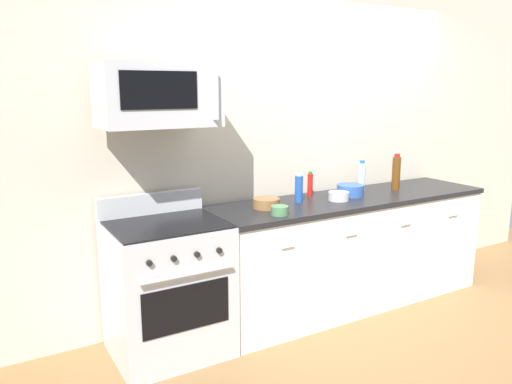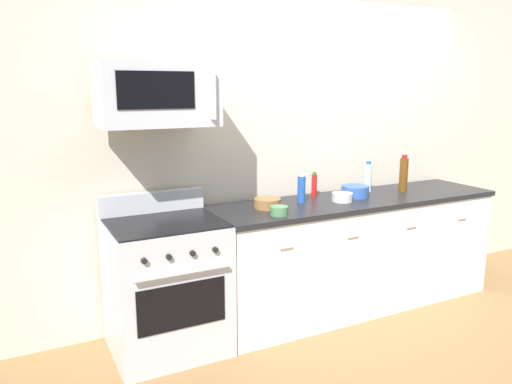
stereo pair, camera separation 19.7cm
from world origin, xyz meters
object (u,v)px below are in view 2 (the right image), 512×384
object	(u,v)px
bottle_soda_blue	(301,189)
bowl_blue_mixing	(355,191)
microwave	(157,95)
bowl_steel_prep	(342,197)
range_oven	(167,285)
bottle_water_clear	(368,177)
bottle_hot_sauce_red	(314,185)
bowl_green_glaze	(279,211)
bowl_wooden_salad	(267,203)
bottle_wine_amber	(404,174)

from	to	relation	value
bottle_soda_blue	bowl_blue_mixing	distance (m)	0.51
bottle_soda_blue	bowl_blue_mixing	size ratio (longest dim) A/B	1.02
microwave	bowl_steel_prep	world-z (taller)	microwave
range_oven	bottle_water_clear	size ratio (longest dim) A/B	4.10
microwave	bottle_hot_sauce_red	xyz separation A→B (m)	(1.32, 0.15, -0.73)
bottle_soda_blue	bowl_green_glaze	distance (m)	0.44
bowl_steel_prep	bottle_soda_blue	bearing A→B (deg)	160.09
microwave	bowl_steel_prep	bearing A→B (deg)	-3.66
microwave	bowl_blue_mixing	world-z (taller)	microwave
microwave	bowl_green_glaze	size ratio (longest dim) A/B	5.97
range_oven	bowl_wooden_salad	bearing A→B (deg)	2.08
range_oven	bowl_green_glaze	world-z (taller)	range_oven
range_oven	bottle_soda_blue	distance (m)	1.25
bowl_steel_prep	bowl_green_glaze	bearing A→B (deg)	-167.22
bowl_wooden_salad	bottle_wine_amber	bearing A→B (deg)	-0.11
range_oven	bottle_hot_sauce_red	xyz separation A→B (m)	(1.32, 0.20, 0.55)
range_oven	bowl_wooden_salad	world-z (taller)	range_oven
bottle_water_clear	bowl_wooden_salad	distance (m)	1.06
range_oven	bowl_blue_mixing	world-z (taller)	range_oven
microwave	bottle_soda_blue	world-z (taller)	microwave
bowl_wooden_salad	bowl_blue_mixing	size ratio (longest dim) A/B	0.89
bottle_hot_sauce_red	bottle_water_clear	distance (m)	0.53
bottle_wine_amber	bowl_wooden_salad	size ratio (longest dim) A/B	1.58
bottle_wine_amber	bottle_soda_blue	world-z (taller)	bottle_wine_amber
bowl_blue_mixing	bottle_soda_blue	bearing A→B (deg)	177.32
bottle_soda_blue	bottle_hot_sauce_red	bearing A→B (deg)	32.55
bottle_soda_blue	microwave	bearing A→B (deg)	-178.95
bottle_hot_sauce_red	bottle_soda_blue	xyz separation A→B (m)	(-0.21, -0.13, 0.01)
bottle_hot_sauce_red	bottle_soda_blue	world-z (taller)	bottle_soda_blue
microwave	bottle_wine_amber	xyz separation A→B (m)	(2.12, -0.02, -0.68)
bowl_wooden_salad	range_oven	bearing A→B (deg)	-177.92
range_oven	bottle_soda_blue	world-z (taller)	bottle_soda_blue
range_oven	bottle_hot_sauce_red	distance (m)	1.45
bottle_hot_sauce_red	bowl_green_glaze	bearing A→B (deg)	-144.65
range_oven	bowl_blue_mixing	distance (m)	1.70
range_oven	bottle_water_clear	bearing A→B (deg)	5.07
microwave	bottle_wine_amber	bearing A→B (deg)	-0.49
range_oven	bottle_wine_amber	bearing A→B (deg)	0.72
bottle_wine_amber	microwave	bearing A→B (deg)	179.51
range_oven	microwave	size ratio (longest dim) A/B	1.44
microwave	bowl_wooden_salad	xyz separation A→B (m)	(0.80, -0.02, -0.79)
bowl_steel_prep	bowl_wooden_salad	size ratio (longest dim) A/B	0.82
bottle_wine_amber	range_oven	bearing A→B (deg)	-179.28
bottle_water_clear	bowl_green_glaze	xyz separation A→B (m)	(-1.08, -0.36, -0.09)
microwave	bottle_hot_sauce_red	size ratio (longest dim) A/B	3.63
bottle_water_clear	bowl_blue_mixing	world-z (taller)	bottle_water_clear
bowl_blue_mixing	bowl_wooden_salad	bearing A→B (deg)	-179.12
range_oven	microwave	distance (m)	1.28
bottle_water_clear	bowl_wooden_salad	world-z (taller)	bottle_water_clear
range_oven	bowl_blue_mixing	size ratio (longest dim) A/B	4.77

